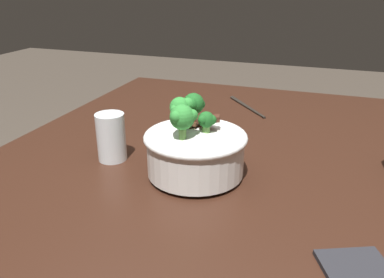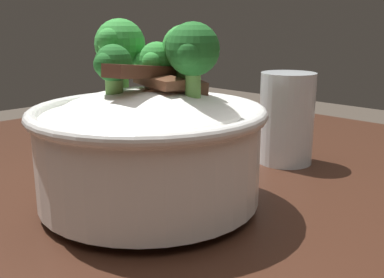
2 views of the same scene
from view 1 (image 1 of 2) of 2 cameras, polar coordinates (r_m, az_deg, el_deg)
name	(u,v)px [view 1 (image 1 of 2)]	position (r m, az deg, el deg)	size (l,w,h in m)	color
dining_table	(215,194)	(0.97, 3.47, -8.23)	(1.19, 1.01, 0.83)	#381E14
rice_bowl	(195,146)	(0.77, 0.44, -1.01)	(0.21, 0.21, 0.17)	white
drinking_glass	(111,139)	(0.87, -11.91, 0.00)	(0.06, 0.06, 0.11)	white
chopsticks_pair	(247,106)	(1.23, 8.22, 4.82)	(0.18, 0.15, 0.01)	#28231E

